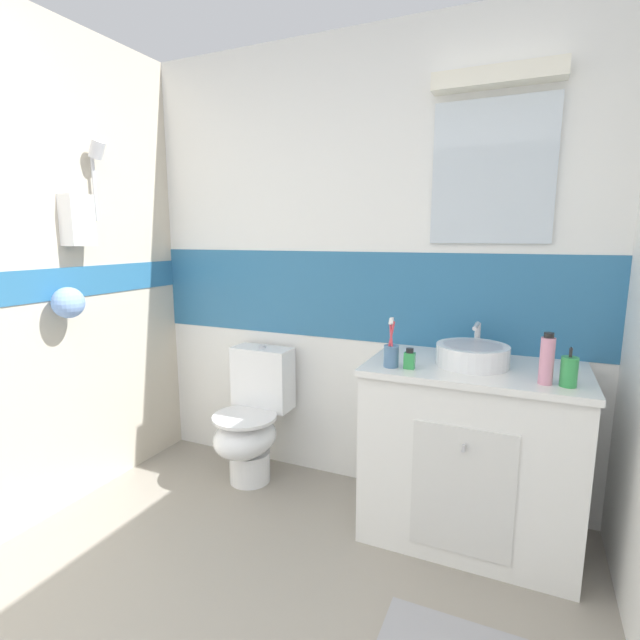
{
  "coord_description": "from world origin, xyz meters",
  "views": [
    {
      "loc": [
        0.89,
        -0.07,
        1.43
      ],
      "look_at": [
        -0.03,
        1.98,
        1.03
      ],
      "focal_mm": 26.29,
      "sensor_mm": 36.0,
      "label": 1
    }
  ],
  "objects_px": {
    "toothbrush_cup": "(391,353)",
    "soap_dispenser": "(569,372)",
    "perfume_flask_small": "(410,359)",
    "toilet": "(252,420)",
    "shampoo_bottle_tall": "(547,360)",
    "sink_basin": "(472,354)"
  },
  "relations": [
    {
      "from": "toothbrush_cup",
      "to": "perfume_flask_small",
      "type": "height_order",
      "value": "toothbrush_cup"
    },
    {
      "from": "sink_basin",
      "to": "soap_dispenser",
      "type": "height_order",
      "value": "sink_basin"
    },
    {
      "from": "toilet",
      "to": "soap_dispenser",
      "type": "relative_size",
      "value": 4.95
    },
    {
      "from": "sink_basin",
      "to": "shampoo_bottle_tall",
      "type": "height_order",
      "value": "shampoo_bottle_tall"
    },
    {
      "from": "toothbrush_cup",
      "to": "perfume_flask_small",
      "type": "bearing_deg",
      "value": 2.2
    },
    {
      "from": "soap_dispenser",
      "to": "perfume_flask_small",
      "type": "bearing_deg",
      "value": -179.44
    },
    {
      "from": "shampoo_bottle_tall",
      "to": "perfume_flask_small",
      "type": "bearing_deg",
      "value": -179.49
    },
    {
      "from": "soap_dispenser",
      "to": "toothbrush_cup",
      "type": "bearing_deg",
      "value": -179.25
    },
    {
      "from": "toothbrush_cup",
      "to": "soap_dispenser",
      "type": "relative_size",
      "value": 1.45
    },
    {
      "from": "toothbrush_cup",
      "to": "soap_dispenser",
      "type": "distance_m",
      "value": 0.71
    },
    {
      "from": "toothbrush_cup",
      "to": "perfume_flask_small",
      "type": "relative_size",
      "value": 2.47
    },
    {
      "from": "perfume_flask_small",
      "to": "soap_dispenser",
      "type": "bearing_deg",
      "value": 0.56
    },
    {
      "from": "toilet",
      "to": "shampoo_bottle_tall",
      "type": "xyz_separation_m",
      "value": [
        1.52,
        -0.21,
        0.58
      ]
    },
    {
      "from": "toothbrush_cup",
      "to": "shampoo_bottle_tall",
      "type": "bearing_deg",
      "value": 0.73
    },
    {
      "from": "soap_dispenser",
      "to": "shampoo_bottle_tall",
      "type": "distance_m",
      "value": 0.09
    },
    {
      "from": "sink_basin",
      "to": "shampoo_bottle_tall",
      "type": "xyz_separation_m",
      "value": [
        0.3,
        -0.17,
        0.05
      ]
    },
    {
      "from": "perfume_flask_small",
      "to": "toothbrush_cup",
      "type": "bearing_deg",
      "value": -177.8
    },
    {
      "from": "toilet",
      "to": "perfume_flask_small",
      "type": "bearing_deg",
      "value": -12.67
    },
    {
      "from": "soap_dispenser",
      "to": "perfume_flask_small",
      "type": "relative_size",
      "value": 1.7
    },
    {
      "from": "sink_basin",
      "to": "perfume_flask_small",
      "type": "height_order",
      "value": "sink_basin"
    },
    {
      "from": "shampoo_bottle_tall",
      "to": "perfume_flask_small",
      "type": "relative_size",
      "value": 2.24
    },
    {
      "from": "toothbrush_cup",
      "to": "soap_dispenser",
      "type": "xyz_separation_m",
      "value": [
        0.71,
        0.01,
        -0.0
      ]
    }
  ]
}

